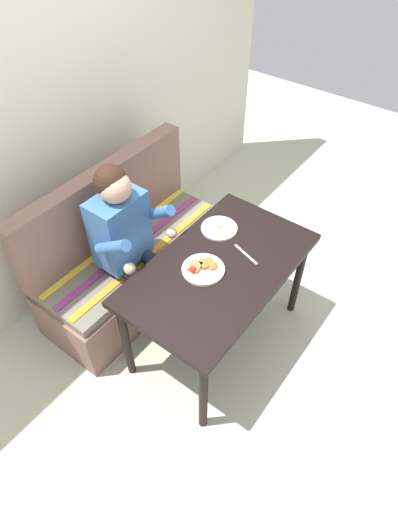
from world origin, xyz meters
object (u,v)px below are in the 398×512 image
object	(u,v)px
table	(219,275)
knife	(246,254)
plate_breakfast	(203,268)
person	(128,236)
couch	(131,257)
plate_eggs	(219,228)

from	to	relation	value
table	knife	bearing A→B (deg)	-22.44
table	plate_breakfast	xyz separation A→B (m)	(-0.08, 0.06, 0.10)
person	table	bearing A→B (deg)	-76.60
table	couch	bearing A→B (deg)	90.00
plate_breakfast	table	bearing A→B (deg)	-34.72
plate_breakfast	knife	bearing A→B (deg)	-26.83
plate_eggs	table	bearing A→B (deg)	-144.09
couch	knife	size ratio (longest dim) A/B	7.20
knife	table	bearing A→B (deg)	174.38
couch	knife	xyz separation A→B (m)	(0.17, -0.83, 0.40)
plate_eggs	knife	world-z (taller)	plate_eggs
plate_breakfast	plate_eggs	xyz separation A→B (m)	(0.34, 0.13, -0.00)
table	knife	world-z (taller)	knife
table	person	xyz separation A→B (m)	(-0.14, 0.59, 0.09)
couch	person	distance (m)	0.47
person	knife	xyz separation A→B (m)	(0.31, -0.66, -0.01)
person	plate_breakfast	xyz separation A→B (m)	(0.06, -0.53, 0.00)
table	plate_breakfast	bearing A→B (deg)	145.28
table	plate_breakfast	distance (m)	0.14
knife	couch	bearing A→B (deg)	118.32
plate_breakfast	plate_eggs	size ratio (longest dim) A/B	1.08
couch	plate_breakfast	distance (m)	0.82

